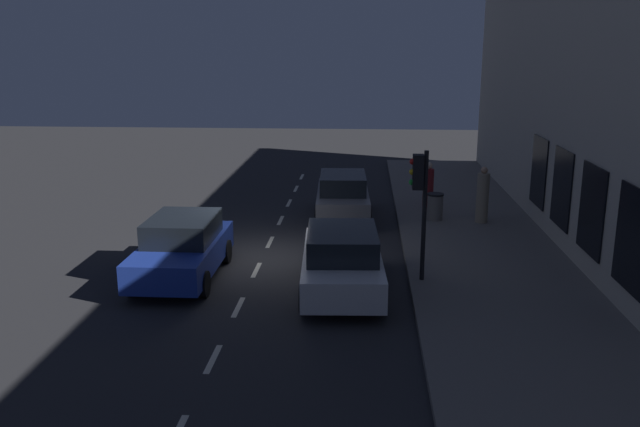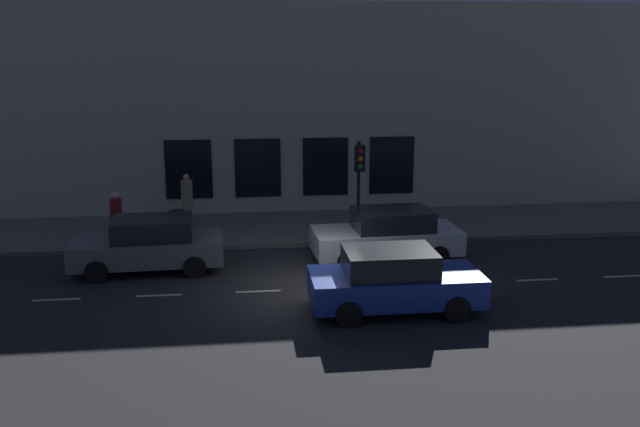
# 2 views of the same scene
# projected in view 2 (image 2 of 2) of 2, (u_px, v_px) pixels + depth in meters

# --- Properties ---
(ground_plane) EXTENTS (60.00, 60.00, 0.00)m
(ground_plane) POSITION_uv_depth(u_px,v_px,m) (318.00, 289.00, 18.62)
(ground_plane) COLOR #28282B
(sidewalk) EXTENTS (4.50, 32.00, 0.15)m
(sidewalk) POSITION_uv_depth(u_px,v_px,m) (297.00, 227.00, 24.64)
(sidewalk) COLOR slate
(sidewalk) RESTS_ON ground
(building_facade) EXTENTS (0.65, 32.00, 7.99)m
(building_facade) POSITION_uv_depth(u_px,v_px,m) (291.00, 111.00, 26.17)
(building_facade) COLOR beige
(building_facade) RESTS_ON ground
(lane_centre_line) EXTENTS (0.12, 27.20, 0.01)m
(lane_centre_line) POSITION_uv_depth(u_px,v_px,m) (354.00, 287.00, 18.74)
(lane_centre_line) COLOR beige
(lane_centre_line) RESTS_ON ground
(traffic_light) EXTENTS (0.46, 0.32, 3.24)m
(traffic_light) POSITION_uv_depth(u_px,v_px,m) (359.00, 169.00, 22.27)
(traffic_light) COLOR black
(traffic_light) RESTS_ON sidewalk
(parked_car_0) EXTENTS (1.97, 4.37, 1.58)m
(parked_car_0) POSITION_uv_depth(u_px,v_px,m) (149.00, 245.00, 19.93)
(parked_car_0) COLOR slate
(parked_car_0) RESTS_ON ground
(parked_car_1) EXTENTS (1.93, 4.19, 1.58)m
(parked_car_1) POSITION_uv_depth(u_px,v_px,m) (394.00, 281.00, 16.90)
(parked_car_1) COLOR #1E389E
(parked_car_1) RESTS_ON ground
(parked_car_2) EXTENTS (2.13, 4.53, 1.58)m
(parked_car_2) POSITION_uv_depth(u_px,v_px,m) (388.00, 235.00, 20.97)
(parked_car_2) COLOR silver
(parked_car_2) RESTS_ON ground
(pedestrian_0) EXTENTS (0.52, 0.52, 1.61)m
(pedestrian_0) POSITION_uv_depth(u_px,v_px,m) (116.00, 218.00, 22.69)
(pedestrian_0) COLOR maroon
(pedestrian_0) RESTS_ON sidewalk
(pedestrian_1) EXTENTS (0.45, 0.45, 1.86)m
(pedestrian_1) POSITION_uv_depth(u_px,v_px,m) (187.00, 202.00, 24.42)
(pedestrian_1) COLOR gray
(pedestrian_1) RESTS_ON sidewalk
(trash_bin) EXTENTS (0.55, 0.55, 0.90)m
(trash_bin) POSITION_uv_depth(u_px,v_px,m) (178.00, 224.00, 23.04)
(trash_bin) COLOR slate
(trash_bin) RESTS_ON sidewalk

